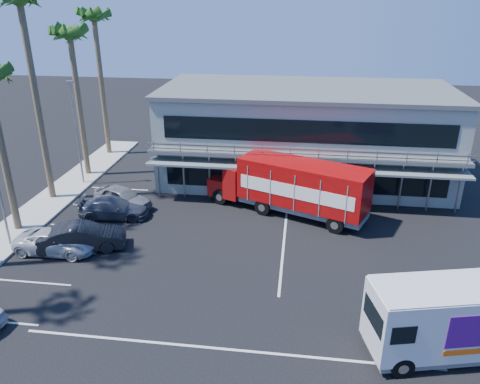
# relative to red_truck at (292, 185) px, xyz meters

# --- Properties ---
(ground) EXTENTS (120.00, 120.00, 0.00)m
(ground) POSITION_rel_red_truck_xyz_m (-2.29, -7.75, -2.07)
(ground) COLOR black
(ground) RESTS_ON ground
(building) EXTENTS (22.40, 12.00, 7.30)m
(building) POSITION_rel_red_truck_xyz_m (0.71, 7.18, 1.58)
(building) COLOR gray
(building) RESTS_ON ground
(curb_strip) EXTENTS (3.00, 32.00, 0.16)m
(curb_strip) POSITION_rel_red_truck_xyz_m (-17.29, -1.75, -1.99)
(curb_strip) COLOR #A5A399
(curb_strip) RESTS_ON ground
(palm_d) EXTENTS (2.80, 2.80, 14.75)m
(palm_d) POSITION_rel_red_truck_xyz_m (-17.49, 0.25, 10.73)
(palm_d) COLOR brown
(palm_d) RESTS_ON ground
(palm_e) EXTENTS (2.80, 2.80, 12.25)m
(palm_e) POSITION_rel_red_truck_xyz_m (-16.99, 5.25, 8.50)
(palm_e) COLOR brown
(palm_e) RESTS_ON ground
(palm_f) EXTENTS (2.80, 2.80, 13.25)m
(palm_f) POSITION_rel_red_truck_xyz_m (-17.39, 10.75, 9.40)
(palm_f) COLOR brown
(palm_f) RESTS_ON ground
(light_pole_far) EXTENTS (0.50, 0.25, 8.09)m
(light_pole_far) POSITION_rel_red_truck_xyz_m (-16.49, 3.25, 2.43)
(light_pole_far) COLOR gray
(light_pole_far) RESTS_ON ground
(red_truck) EXTENTS (11.30, 6.73, 3.77)m
(red_truck) POSITION_rel_red_truck_xyz_m (0.00, 0.00, 0.00)
(red_truck) COLOR maroon
(red_truck) RESTS_ON ground
(white_van) EXTENTS (7.26, 3.92, 3.37)m
(white_van) POSITION_rel_red_truck_xyz_m (6.94, -12.76, -0.28)
(white_van) COLOR silver
(white_van) RESTS_ON ground
(parked_car_b) EXTENTS (5.19, 3.21, 1.61)m
(parked_car_b) POSITION_rel_red_truck_xyz_m (-11.97, -6.55, -1.27)
(parked_car_b) COLOR black
(parked_car_b) RESTS_ON ground
(parked_car_c) EXTENTS (4.77, 2.21, 1.32)m
(parked_car_c) POSITION_rel_red_truck_xyz_m (-13.37, -6.95, -1.41)
(parked_car_c) COLOR #B8B8BA
(parked_car_c) RESTS_ON ground
(parked_car_d) EXTENTS (4.82, 2.35, 1.35)m
(parked_car_d) POSITION_rel_red_truck_xyz_m (-11.79, -2.18, -1.40)
(parked_car_d) COLOR #323743
(parked_car_d) RESTS_ON ground
(parked_car_e) EXTENTS (4.80, 3.48, 1.52)m
(parked_car_e) POSITION_rel_red_truck_xyz_m (-11.79, -0.55, -1.31)
(parked_car_e) COLOR slate
(parked_car_e) RESTS_ON ground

